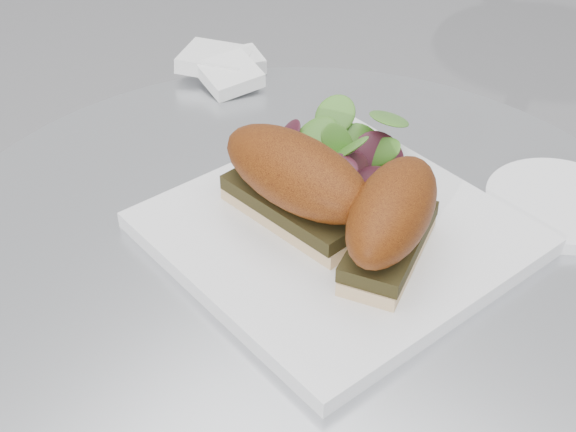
# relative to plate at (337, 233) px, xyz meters

# --- Properties ---
(table) EXTENTS (0.70, 0.70, 0.73)m
(table) POSITION_rel_plate_xyz_m (-0.02, -0.03, -0.25)
(table) COLOR silver
(table) RESTS_ON ground
(plate) EXTENTS (0.34, 0.34, 0.02)m
(plate) POSITION_rel_plate_xyz_m (0.00, 0.00, 0.00)
(plate) COLOR white
(plate) RESTS_ON table
(sandwich_left) EXTENTS (0.17, 0.10, 0.08)m
(sandwich_left) POSITION_rel_plate_xyz_m (-0.04, -0.01, 0.05)
(sandwich_left) COLOR beige
(sandwich_left) RESTS_ON plate
(sandwich_right) EXTENTS (0.10, 0.15, 0.08)m
(sandwich_right) POSITION_rel_plate_xyz_m (0.06, -0.01, 0.05)
(sandwich_right) COLOR beige
(sandwich_right) RESTS_ON plate
(salad) EXTENTS (0.13, 0.13, 0.05)m
(salad) POSITION_rel_plate_xyz_m (-0.05, 0.08, 0.03)
(salad) COLOR #537E29
(salad) RESTS_ON plate
(napkin) EXTENTS (0.12, 0.12, 0.02)m
(napkin) POSITION_rel_plate_xyz_m (-0.28, 0.17, 0.00)
(napkin) COLOR white
(napkin) RESTS_ON table
(saucer) EXTENTS (0.14, 0.14, 0.01)m
(saucer) POSITION_rel_plate_xyz_m (0.14, 0.17, -0.00)
(saucer) COLOR white
(saucer) RESTS_ON table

